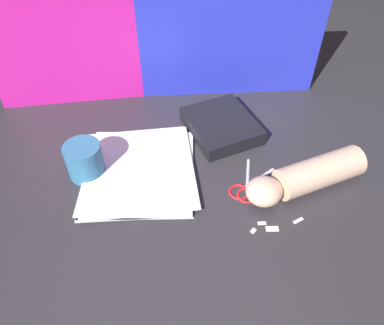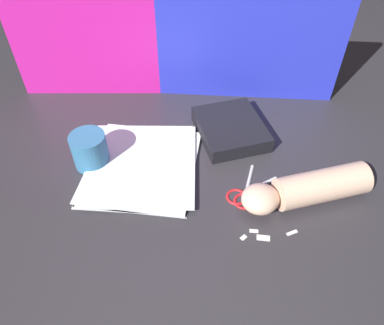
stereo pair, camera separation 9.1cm
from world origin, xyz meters
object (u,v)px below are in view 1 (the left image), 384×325
object	(u,v)px
scissors	(247,187)
book_closed	(221,126)
paper_stack	(139,170)
mug	(85,160)
hand_forearm	(307,177)

from	to	relation	value
scissors	book_closed	bearing A→B (deg)	98.26
paper_stack	mug	world-z (taller)	mug
book_closed	scissors	distance (m)	0.22
paper_stack	mug	size ratio (longest dim) A/B	3.53
paper_stack	mug	bearing A→B (deg)	176.36
hand_forearm	mug	xyz separation A→B (m)	(-0.54, 0.10, 0.01)
paper_stack	hand_forearm	world-z (taller)	hand_forearm
scissors	hand_forearm	size ratio (longest dim) A/B	0.47
book_closed	scissors	xyz separation A→B (m)	(0.03, -0.22, -0.02)
book_closed	hand_forearm	size ratio (longest dim) A/B	0.77
book_closed	mug	size ratio (longest dim) A/B	2.67
paper_stack	book_closed	xyz separation A→B (m)	(0.24, 0.14, 0.01)
book_closed	mug	world-z (taller)	mug
scissors	mug	size ratio (longest dim) A/B	1.64
hand_forearm	mug	size ratio (longest dim) A/B	3.46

